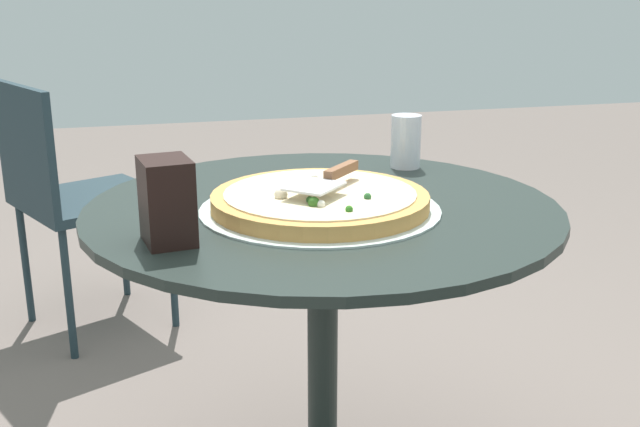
{
  "coord_description": "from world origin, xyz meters",
  "views": [
    {
      "loc": [
        1.33,
        -0.36,
        1.11
      ],
      "look_at": [
        0.04,
        -0.02,
        0.7
      ],
      "focal_mm": 42.73,
      "sensor_mm": 36.0,
      "label": 1
    }
  ],
  "objects_px": {
    "patio_table": "(323,291)",
    "drinking_cup": "(406,141)",
    "napkin_dispenser": "(167,201)",
    "patio_chair_near": "(69,187)",
    "pizza_server": "(329,177)",
    "pizza_on_tray": "(320,201)"
  },
  "relations": [
    {
      "from": "patio_table",
      "to": "pizza_on_tray",
      "type": "xyz_separation_m",
      "value": [
        0.04,
        -0.02,
        0.2
      ]
    },
    {
      "from": "pizza_on_tray",
      "to": "pizza_server",
      "type": "distance_m",
      "value": 0.05
    },
    {
      "from": "pizza_on_tray",
      "to": "napkin_dispenser",
      "type": "bearing_deg",
      "value": -68.22
    },
    {
      "from": "drinking_cup",
      "to": "patio_chair_near",
      "type": "xyz_separation_m",
      "value": [
        -0.88,
        -0.79,
        -0.28
      ]
    },
    {
      "from": "napkin_dispenser",
      "to": "patio_chair_near",
      "type": "bearing_deg",
      "value": 2.61
    },
    {
      "from": "patio_table",
      "to": "drinking_cup",
      "type": "bearing_deg",
      "value": 132.86
    },
    {
      "from": "pizza_on_tray",
      "to": "pizza_server",
      "type": "xyz_separation_m",
      "value": [
        -0.01,
        0.02,
        0.04
      ]
    },
    {
      "from": "napkin_dispenser",
      "to": "patio_chair_near",
      "type": "distance_m",
      "value": 1.32
    },
    {
      "from": "pizza_server",
      "to": "drinking_cup",
      "type": "distance_m",
      "value": 0.37
    },
    {
      "from": "patio_table",
      "to": "pizza_server",
      "type": "distance_m",
      "value": 0.24
    },
    {
      "from": "patio_table",
      "to": "patio_chair_near",
      "type": "height_order",
      "value": "patio_chair_near"
    },
    {
      "from": "patio_table",
      "to": "drinking_cup",
      "type": "height_order",
      "value": "drinking_cup"
    },
    {
      "from": "patio_table",
      "to": "napkin_dispenser",
      "type": "distance_m",
      "value": 0.42
    },
    {
      "from": "drinking_cup",
      "to": "patio_chair_near",
      "type": "distance_m",
      "value": 1.21
    },
    {
      "from": "pizza_server",
      "to": "napkin_dispenser",
      "type": "distance_m",
      "value": 0.33
    },
    {
      "from": "drinking_cup",
      "to": "patio_table",
      "type": "bearing_deg",
      "value": -47.14
    },
    {
      "from": "patio_table",
      "to": "drinking_cup",
      "type": "xyz_separation_m",
      "value": [
        -0.24,
        0.26,
        0.24
      ]
    },
    {
      "from": "pizza_on_tray",
      "to": "napkin_dispenser",
      "type": "xyz_separation_m",
      "value": [
        0.11,
        -0.28,
        0.05
      ]
    },
    {
      "from": "pizza_on_tray",
      "to": "pizza_server",
      "type": "relative_size",
      "value": 2.39
    },
    {
      "from": "patio_table",
      "to": "patio_chair_near",
      "type": "bearing_deg",
      "value": -154.65
    },
    {
      "from": "pizza_server",
      "to": "patio_chair_near",
      "type": "distance_m",
      "value": 1.29
    },
    {
      "from": "pizza_on_tray",
      "to": "patio_table",
      "type": "bearing_deg",
      "value": 157.58
    }
  ]
}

